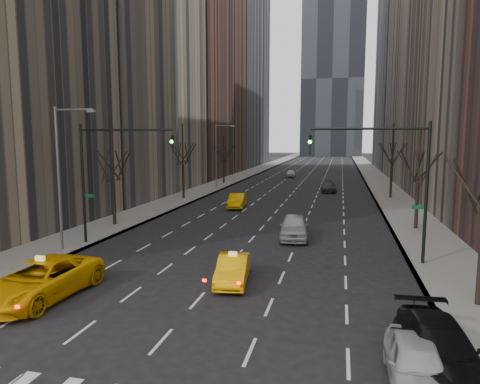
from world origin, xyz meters
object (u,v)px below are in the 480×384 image
Objects in this scene: taxi_sedan at (233,269)px; taxi_suv at (41,280)px; silver_sedan_ahead at (294,227)px; parked_sedan_silver at (416,364)px; parked_suv_black at (439,348)px.

taxi_suv is at bearing -160.74° from taxi_sedan.
silver_sedan_ahead is at bearing 71.39° from taxi_sedan.
taxi_suv is 17.39m from silver_sedan_ahead.
taxi_sedan is (7.92, 4.04, -0.19)m from taxi_suv.
silver_sedan_ahead is (1.97, 10.27, 0.16)m from taxi_sedan.
silver_sedan_ahead is 1.22× the size of parked_sedan_silver.
taxi_sedan is 0.84× the size of silver_sedan_ahead.
taxi_sedan is at bearing 135.47° from parked_sedan_silver.
parked_suv_black is at bearing 51.80° from parked_sedan_silver.
parked_suv_black reaches higher than parked_sedan_silver.
taxi_suv reaches higher than taxi_sedan.
parked_suv_black is (16.15, -2.49, -0.11)m from taxi_suv.
taxi_suv reaches higher than parked_sedan_silver.
parked_sedan_silver is at bearing -78.25° from silver_sedan_ahead.
taxi_suv is 1.20× the size of parked_suv_black.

